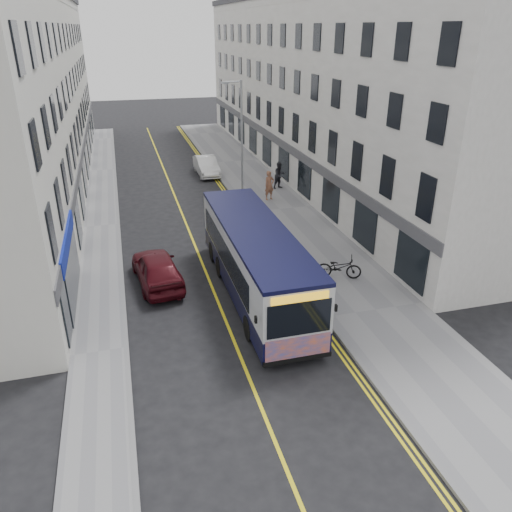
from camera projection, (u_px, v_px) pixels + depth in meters
ground at (225, 318)px, 20.65m from camera, size 140.00×140.00×0.00m
pavement_east at (280, 210)px, 32.63m from camera, size 4.50×64.00×0.12m
pavement_west at (101, 226)px, 29.93m from camera, size 2.00×64.00×0.12m
kerb_east at (246, 213)px, 32.09m from camera, size 0.18×64.00×0.13m
kerb_west at (118, 225)px, 30.17m from camera, size 0.18×64.00×0.13m
road_centre_line at (184, 219)px, 31.16m from camera, size 0.12×64.00×0.01m
road_dbl_yellow_inner at (240, 214)px, 32.01m from camera, size 0.10×64.00×0.01m
road_dbl_yellow_outer at (243, 214)px, 32.06m from camera, size 0.10×64.00×0.01m
terrace_east at (310, 89)px, 39.07m from camera, size 6.00×46.00×13.00m
terrace_west at (29, 98)px, 34.15m from camera, size 6.00×46.00×13.00m
streetlamp at (241, 139)px, 32.07m from camera, size 1.32×0.18×8.00m
city_bus at (256, 259)px, 21.71m from camera, size 2.60×11.13×3.23m
bicycle at (339, 267)px, 23.48m from camera, size 2.21×1.48×1.10m
pedestrian_near at (269, 185)px, 33.99m from camera, size 0.83×0.65×1.99m
pedestrian_far at (280, 175)px, 36.37m from camera, size 1.14×1.01×1.94m
car_white at (206, 166)px, 40.26m from camera, size 1.59×4.42×1.45m
car_maroon at (157, 268)px, 23.08m from camera, size 2.36×4.82×1.58m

